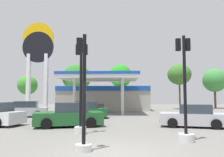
{
  "coord_description": "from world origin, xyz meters",
  "views": [
    {
      "loc": [
        0.23,
        -8.24,
        2.06
      ],
      "look_at": [
        -0.56,
        12.38,
        3.6
      ],
      "focal_mm": 36.27,
      "sensor_mm": 36.0,
      "label": 1
    }
  ],
  "objects": [
    {
      "name": "station_pole_sign",
      "position": [
        -10.04,
        19.16,
        7.03
      ],
      "size": [
        3.88,
        0.56,
        11.18
      ],
      "color": "white",
      "rests_on": "ground"
    },
    {
      "name": "tree_0",
      "position": [
        -14.66,
        27.32,
        3.69
      ],
      "size": [
        3.1,
        3.1,
        5.24
      ],
      "color": "brown",
      "rests_on": "ground"
    },
    {
      "name": "tree_1",
      "position": [
        -7.0,
        28.53,
        4.97
      ],
      "size": [
        4.66,
        4.66,
        7.14
      ],
      "color": "brown",
      "rests_on": "ground"
    },
    {
      "name": "car_2",
      "position": [
        4.97,
        6.91,
        0.67
      ],
      "size": [
        4.42,
        2.62,
        1.48
      ],
      "color": "black",
      "rests_on": "ground"
    },
    {
      "name": "tree_4",
      "position": [
        15.25,
        28.4,
        4.44
      ],
      "size": [
        3.7,
        3.7,
        6.3
      ],
      "color": "brown",
      "rests_on": "ground"
    },
    {
      "name": "car_4",
      "position": [
        -3.19,
        6.77,
        0.72
      ],
      "size": [
        4.74,
        2.93,
        1.58
      ],
      "color": "black",
      "rests_on": "ground"
    },
    {
      "name": "tree_3",
      "position": [
        9.05,
        25.91,
        5.19
      ],
      "size": [
        3.5,
        3.5,
        6.77
      ],
      "color": "brown",
      "rests_on": "ground"
    },
    {
      "name": "traffic_signal_0",
      "position": [
        -1.18,
        0.26,
        1.6
      ],
      "size": [
        0.63,
        0.66,
        4.39
      ],
      "color": "silver",
      "rests_on": "ground"
    },
    {
      "name": "traffic_signal_1",
      "position": [
        3.13,
        2.14,
        1.66
      ],
      "size": [
        0.72,
        0.72,
        4.8
      ],
      "color": "silver",
      "rests_on": "ground"
    },
    {
      "name": "car_1",
      "position": [
        -3.05,
        12.42,
        0.68
      ],
      "size": [
        4.22,
        1.98,
        1.5
      ],
      "color": "black",
      "rests_on": "ground"
    },
    {
      "name": "ground_plane",
      "position": [
        0.0,
        0.0,
        0.0
      ],
      "size": [
        90.0,
        90.0,
        0.0
      ],
      "primitive_type": "plane",
      "color": "slate",
      "rests_on": "ground"
    },
    {
      "name": "car_0",
      "position": [
        -8.93,
        13.16,
        0.69
      ],
      "size": [
        4.52,
        2.69,
        1.51
      ],
      "color": "black",
      "rests_on": "ground"
    },
    {
      "name": "tree_2",
      "position": [
        0.22,
        27.47,
        5.14
      ],
      "size": [
        3.55,
        3.55,
        6.99
      ],
      "color": "brown",
      "rests_on": "ground"
    },
    {
      "name": "traffic_signal_2",
      "position": [
        -1.94,
        3.99,
        1.85
      ],
      "size": [
        0.65,
        0.68,
        4.98
      ],
      "color": "silver",
      "rests_on": "ground"
    },
    {
      "name": "gas_station",
      "position": [
        -2.16,
        23.83,
        1.98
      ],
      "size": [
        12.59,
        13.81,
        4.51
      ],
      "color": "#ADA89E",
      "rests_on": "ground"
    }
  ]
}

